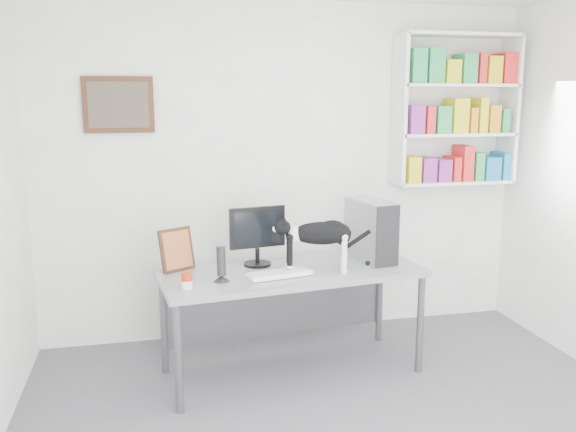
{
  "coord_description": "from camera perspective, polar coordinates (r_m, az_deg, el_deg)",
  "views": [
    {
      "loc": [
        -1.09,
        -2.83,
        1.98
      ],
      "look_at": [
        -0.1,
        1.53,
        1.08
      ],
      "focal_mm": 38.0,
      "sensor_mm": 36.0,
      "label": 1
    }
  ],
  "objects": [
    {
      "name": "room",
      "position": [
        3.09,
        8.08,
        -0.47
      ],
      "size": [
        4.01,
        4.01,
        2.7
      ],
      "color": "#4F5054",
      "rests_on": "ground"
    },
    {
      "name": "bookshelf",
      "position": [
        5.3,
        15.4,
        9.55
      ],
      "size": [
        1.03,
        0.28,
        1.24
      ],
      "primitive_type": "cube",
      "color": "silver",
      "rests_on": "room"
    },
    {
      "name": "wall_art",
      "position": [
        4.8,
        -15.58,
        9.99
      ],
      "size": [
        0.52,
        0.04,
        0.42
      ],
      "primitive_type": "cube",
      "color": "#4A2C17",
      "rests_on": "room"
    },
    {
      "name": "desk",
      "position": [
        4.41,
        0.39,
        -9.86
      ],
      "size": [
        1.9,
        0.93,
        0.76
      ],
      "primitive_type": "cube",
      "rotation": [
        0.0,
        0.0,
        0.12
      ],
      "color": "gray",
      "rests_on": "room"
    },
    {
      "name": "monitor",
      "position": [
        4.37,
        -2.9,
        -1.85
      ],
      "size": [
        0.44,
        0.26,
        0.44
      ],
      "primitive_type": "cube",
      "rotation": [
        0.0,
        0.0,
        0.16
      ],
      "color": "black",
      "rests_on": "desk"
    },
    {
      "name": "keyboard",
      "position": [
        4.15,
        -0.87,
        -5.44
      ],
      "size": [
        0.46,
        0.25,
        0.03
      ],
      "primitive_type": "cube",
      "rotation": [
        0.0,
        0.0,
        0.2
      ],
      "color": "white",
      "rests_on": "desk"
    },
    {
      "name": "pc_tower",
      "position": [
        4.55,
        7.74,
        -1.33
      ],
      "size": [
        0.28,
        0.48,
        0.45
      ],
      "primitive_type": "cube",
      "rotation": [
        0.0,
        0.0,
        0.19
      ],
      "color": "#A2A2A6",
      "rests_on": "desk"
    },
    {
      "name": "speaker",
      "position": [
        4.03,
        -6.26,
        -4.43
      ],
      "size": [
        0.11,
        0.11,
        0.25
      ],
      "primitive_type": "cylinder",
      "rotation": [
        0.0,
        0.0,
        0.0
      ],
      "color": "black",
      "rests_on": "desk"
    },
    {
      "name": "leaning_print",
      "position": [
        4.33,
        -10.39,
        -3.03
      ],
      "size": [
        0.27,
        0.21,
        0.31
      ],
      "primitive_type": "cube",
      "rotation": [
        0.0,
        0.0,
        0.51
      ],
      "color": "#4A2C17",
      "rests_on": "desk"
    },
    {
      "name": "soup_can",
      "position": [
        3.94,
        -9.46,
        -6.0
      ],
      "size": [
        0.09,
        0.09,
        0.1
      ],
      "primitive_type": "cylinder",
      "rotation": [
        0.0,
        0.0,
        0.41
      ],
      "color": "#B3240F",
      "rests_on": "desk"
    },
    {
      "name": "cat",
      "position": [
        4.2,
        2.9,
        -2.83
      ],
      "size": [
        0.62,
        0.27,
        0.37
      ],
      "primitive_type": null,
      "rotation": [
        0.0,
        0.0,
        -0.18
      ],
      "color": "black",
      "rests_on": "desk"
    }
  ]
}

